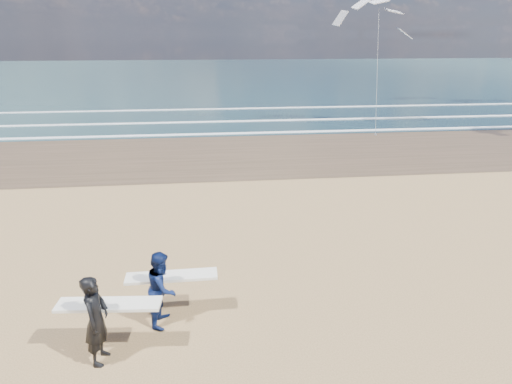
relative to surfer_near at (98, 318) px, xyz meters
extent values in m
cube|color=#453725|center=(19.53, 18.08, -1.01)|extent=(220.00, 12.00, 0.01)
cube|color=#1B323B|center=(19.53, 72.08, -1.00)|extent=(220.00, 100.00, 0.02)
cube|color=white|center=(19.53, 22.88, -0.96)|extent=(220.00, 0.50, 0.05)
cube|color=white|center=(19.53, 27.58, -0.96)|extent=(220.00, 0.50, 0.05)
cube|color=white|center=(19.53, 34.08, -0.96)|extent=(220.00, 0.50, 0.05)
imported|color=black|center=(-0.02, -0.04, -0.01)|extent=(0.58, 0.79, 1.99)
cube|color=white|center=(0.18, 0.31, 0.12)|extent=(2.24, 0.71, 0.07)
imported|color=#0C1A48|center=(1.22, 1.21, -0.09)|extent=(0.85, 1.01, 1.84)
cube|color=white|center=(1.42, 1.56, 0.01)|extent=(2.21, 0.55, 0.07)
cube|color=slate|center=(14.08, 21.36, -0.96)|extent=(0.12, 0.12, 0.10)
camera|label=1|loc=(2.32, -8.37, 5.55)|focal=32.00mm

